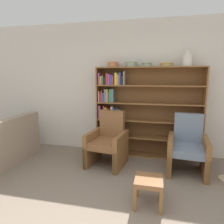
{
  "coord_description": "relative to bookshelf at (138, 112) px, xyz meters",
  "views": [
    {
      "loc": [
        0.54,
        -1.33,
        1.63
      ],
      "look_at": [
        -0.29,
        2.39,
        0.95
      ],
      "focal_mm": 32.0,
      "sensor_mm": 36.0,
      "label": 1
    }
  ],
  "objects": [
    {
      "name": "wall_back",
      "position": [
        -0.17,
        0.17,
        0.47
      ],
      "size": [
        12.0,
        0.06,
        2.75
      ],
      "color": "silver",
      "rests_on": "ground"
    },
    {
      "name": "bookshelf",
      "position": [
        0.0,
        0.0,
        0.0
      ],
      "size": [
        2.1,
        0.3,
        1.82
      ],
      "color": "brown",
      "rests_on": "ground"
    },
    {
      "name": "bowl_cream",
      "position": [
        -0.52,
        -0.02,
        0.97
      ],
      "size": [
        0.23,
        0.23,
        0.1
      ],
      "color": "#C67547",
      "rests_on": "bookshelf"
    },
    {
      "name": "bowl_brass",
      "position": [
        -0.15,
        -0.02,
        0.97
      ],
      "size": [
        0.24,
        0.24,
        0.1
      ],
      "color": "gray",
      "rests_on": "bookshelf"
    },
    {
      "name": "bowl_olive",
      "position": [
        0.16,
        -0.02,
        0.96
      ],
      "size": [
        0.19,
        0.19,
        0.08
      ],
      "color": "gray",
      "rests_on": "bookshelf"
    },
    {
      "name": "bowl_sage",
      "position": [
        0.53,
        -0.02,
        0.95
      ],
      "size": [
        0.25,
        0.25,
        0.07
      ],
      "color": "tan",
      "rests_on": "bookshelf"
    },
    {
      "name": "vase_tall",
      "position": [
        0.9,
        -0.02,
        1.03
      ],
      "size": [
        0.17,
        0.17,
        0.28
      ],
      "color": "silver",
      "rests_on": "bookshelf"
    },
    {
      "name": "armchair_leather",
      "position": [
        -0.49,
        -0.58,
        -0.49
      ],
      "size": [
        0.73,
        0.77,
        0.98
      ],
      "rotation": [
        0.0,
        0.0,
        3.0
      ],
      "color": "brown",
      "rests_on": "ground"
    },
    {
      "name": "armchair_cushioned",
      "position": [
        0.92,
        -0.58,
        -0.49
      ],
      "size": [
        0.7,
        0.74,
        0.98
      ],
      "rotation": [
        0.0,
        0.0,
        3.04
      ],
      "color": "brown",
      "rests_on": "ground"
    },
    {
      "name": "footstool",
      "position": [
        0.31,
        -1.68,
        -0.61
      ],
      "size": [
        0.35,
        0.35,
        0.36
      ],
      "color": "brown",
      "rests_on": "ground"
    }
  ]
}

